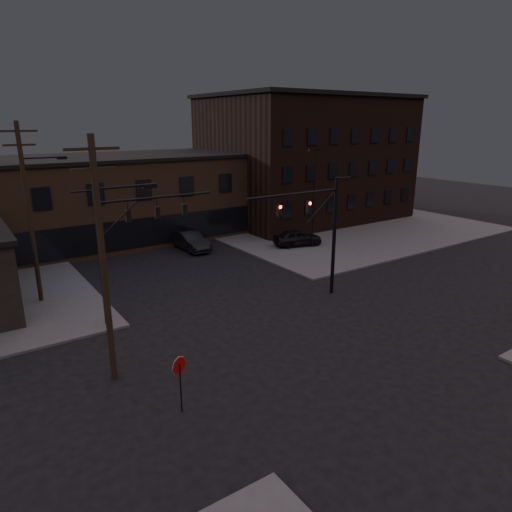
% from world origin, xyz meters
% --- Properties ---
extents(ground, '(140.00, 140.00, 0.00)m').
position_xyz_m(ground, '(0.00, 0.00, 0.00)').
color(ground, black).
rests_on(ground, ground).
extents(sidewalk_ne, '(30.00, 30.00, 0.15)m').
position_xyz_m(sidewalk_ne, '(22.00, 22.00, 0.07)').
color(sidewalk_ne, '#474744').
rests_on(sidewalk_ne, ground).
extents(building_row, '(40.00, 12.00, 8.00)m').
position_xyz_m(building_row, '(0.00, 28.00, 4.00)').
color(building_row, brown).
rests_on(building_row, ground).
extents(building_right, '(22.00, 16.00, 14.00)m').
position_xyz_m(building_right, '(22.00, 26.00, 7.00)').
color(building_right, black).
rests_on(building_right, ground).
extents(traffic_signal_near, '(7.12, 0.24, 8.00)m').
position_xyz_m(traffic_signal_near, '(5.36, 4.50, 4.93)').
color(traffic_signal_near, black).
rests_on(traffic_signal_near, ground).
extents(traffic_signal_far, '(7.12, 0.24, 8.00)m').
position_xyz_m(traffic_signal_far, '(-6.72, 8.00, 5.01)').
color(traffic_signal_far, black).
rests_on(traffic_signal_far, ground).
extents(stop_sign, '(0.72, 0.33, 2.48)m').
position_xyz_m(stop_sign, '(-8.00, -1.99, 1.84)').
color(stop_sign, black).
rests_on(stop_sign, ground).
extents(utility_pole_near, '(3.70, 0.28, 11.00)m').
position_xyz_m(utility_pole_near, '(-9.43, 2.00, 5.87)').
color(utility_pole_near, black).
rests_on(utility_pole_near, ground).
extents(utility_pole_mid, '(3.70, 0.28, 11.50)m').
position_xyz_m(utility_pole_mid, '(-10.44, 14.00, 6.13)').
color(utility_pole_mid, black).
rests_on(utility_pole_mid, ground).
extents(lot_light_a, '(1.50, 0.28, 9.14)m').
position_xyz_m(lot_light_a, '(13.00, 14.00, 5.51)').
color(lot_light_a, black).
rests_on(lot_light_a, ground).
extents(lot_light_b, '(1.50, 0.28, 9.14)m').
position_xyz_m(lot_light_b, '(19.00, 19.00, 5.51)').
color(lot_light_b, black).
rests_on(lot_light_b, ground).
extents(parked_car_lot_a, '(4.90, 3.01, 1.56)m').
position_xyz_m(parked_car_lot_a, '(12.17, 15.16, 0.93)').
color(parked_car_lot_a, black).
rests_on(parked_car_lot_a, sidewalk_ne).
extents(parked_car_lot_b, '(5.28, 4.21, 1.43)m').
position_xyz_m(parked_car_lot_b, '(18.71, 22.43, 0.87)').
color(parked_car_lot_b, '#A7A7A9').
rests_on(parked_car_lot_b, sidewalk_ne).
extents(car_crossing, '(1.81, 5.14, 1.69)m').
position_xyz_m(car_crossing, '(3.40, 20.02, 0.85)').
color(car_crossing, black).
rests_on(car_crossing, ground).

